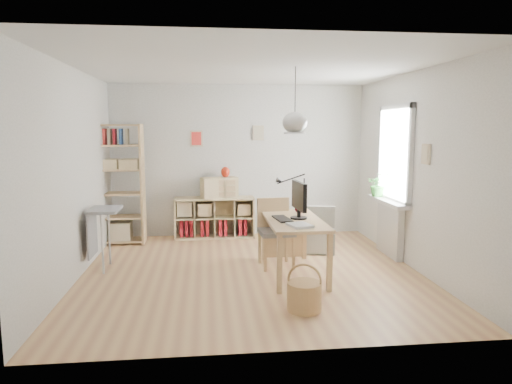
{
  "coord_description": "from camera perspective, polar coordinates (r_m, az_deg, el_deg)",
  "views": [
    {
      "loc": [
        -0.58,
        -5.94,
        1.92
      ],
      "look_at": [
        0.1,
        0.3,
        1.05
      ],
      "focal_mm": 32.0,
      "sensor_mm": 36.0,
      "label": 1
    }
  ],
  "objects": [
    {
      "name": "windowsill",
      "position": [
        7.17,
        16.16,
        -1.17
      ],
      "size": [
        0.22,
        1.2,
        0.06
      ],
      "primitive_type": "cube",
      "color": "silver",
      "rests_on": "radiator"
    },
    {
      "name": "keyboard",
      "position": [
        5.95,
        3.31,
        -3.36
      ],
      "size": [
        0.22,
        0.47,
        0.02
      ],
      "primitive_type": "cube",
      "rotation": [
        0.0,
        0.0,
        0.12
      ],
      "color": "black",
      "rests_on": "desk"
    },
    {
      "name": "side_table",
      "position": [
        6.58,
        -18.93,
        -3.51
      ],
      "size": [
        0.4,
        0.55,
        0.85
      ],
      "color": "gray",
      "rests_on": "ground"
    },
    {
      "name": "ground",
      "position": [
        6.27,
        -0.62,
        -9.94
      ],
      "size": [
        4.5,
        4.5,
        0.0
      ],
      "primitive_type": "plane",
      "color": "tan",
      "rests_on": "ground"
    },
    {
      "name": "tall_bookshelf",
      "position": [
        7.92,
        -16.78,
        1.53
      ],
      "size": [
        0.8,
        0.38,
        2.0
      ],
      "color": "tan",
      "rests_on": "ground"
    },
    {
      "name": "task_lamp",
      "position": [
        6.52,
        4.19,
        0.53
      ],
      "size": [
        0.47,
        0.17,
        0.5
      ],
      "color": "black",
      "rests_on": "desk"
    },
    {
      "name": "monitor",
      "position": [
        5.99,
        5.4,
        -0.76
      ],
      "size": [
        0.22,
        0.56,
        0.49
      ],
      "rotation": [
        0.0,
        0.0,
        0.07
      ],
      "color": "black",
      "rests_on": "desk"
    },
    {
      "name": "storage_chest",
      "position": [
        7.34,
        7.35,
        -5.55
      ],
      "size": [
        0.81,
        0.87,
        0.68
      ],
      "rotation": [
        0.0,
        0.0,
        -0.26
      ],
      "color": "#B9BAB5",
      "rests_on": "ground"
    },
    {
      "name": "window_unit",
      "position": [
        7.13,
        17.02,
        4.57
      ],
      "size": [
        0.07,
        1.16,
        1.46
      ],
      "color": "white",
      "rests_on": "ground"
    },
    {
      "name": "room_shell",
      "position": [
        5.9,
        4.88,
        8.64
      ],
      "size": [
        4.5,
        4.5,
        4.5
      ],
      "color": "white",
      "rests_on": "ground"
    },
    {
      "name": "cube_shelf",
      "position": [
        8.19,
        -5.35,
        -3.56
      ],
      "size": [
        1.4,
        0.38,
        0.72
      ],
      "color": "beige",
      "rests_on": "ground"
    },
    {
      "name": "potted_plant",
      "position": [
        7.45,
        15.06,
        0.91
      ],
      "size": [
        0.41,
        0.38,
        0.38
      ],
      "primitive_type": "imported",
      "rotation": [
        0.0,
        0.0,
        -0.27
      ],
      "color": "#2B702A",
      "rests_on": "windowsill"
    },
    {
      "name": "desk",
      "position": [
        6.04,
        4.73,
        -4.22
      ],
      "size": [
        0.7,
        1.5,
        0.75
      ],
      "color": "tan",
      "rests_on": "ground"
    },
    {
      "name": "radiator",
      "position": [
        7.27,
        16.4,
        -4.51
      ],
      "size": [
        0.1,
        0.8,
        0.8
      ],
      "primitive_type": "cube",
      "color": "silver",
      "rests_on": "ground"
    },
    {
      "name": "paper_tray",
      "position": [
        5.55,
        5.49,
        -4.16
      ],
      "size": [
        0.31,
        0.35,
        0.03
      ],
      "primitive_type": "cube",
      "rotation": [
        0.0,
        0.0,
        0.27
      ],
      "color": "silver",
      "rests_on": "desk"
    },
    {
      "name": "drawer_chest",
      "position": [
        8.05,
        -4.61,
        0.57
      ],
      "size": [
        0.67,
        0.44,
        0.35
      ],
      "primitive_type": "cube",
      "rotation": [
        0.0,
        0.0,
        0.28
      ],
      "color": "beige",
      "rests_on": "cube_shelf"
    },
    {
      "name": "yarn_ball",
      "position": [
        6.42,
        5.43,
        -2.06
      ],
      "size": [
        0.13,
        0.13,
        0.13
      ],
      "primitive_type": "sphere",
      "color": "#540B1E",
      "rests_on": "desk"
    },
    {
      "name": "red_vase",
      "position": [
        8.02,
        -3.85,
        2.5
      ],
      "size": [
        0.16,
        0.16,
        0.19
      ],
      "primitive_type": "ellipsoid",
      "color": "maroon",
      "rests_on": "drawer_chest"
    },
    {
      "name": "chair",
      "position": [
        6.44,
        2.42,
        -4.49
      ],
      "size": [
        0.49,
        0.49,
        0.95
      ],
      "rotation": [
        0.0,
        0.0,
        0.07
      ],
      "color": "gray",
      "rests_on": "ground"
    },
    {
      "name": "wicker_basket",
      "position": [
        5.0,
        6.06,
        -12.68
      ],
      "size": [
        0.37,
        0.37,
        0.51
      ],
      "rotation": [
        0.0,
        0.0,
        -0.41
      ],
      "color": "#A67B4B",
      "rests_on": "ground"
    }
  ]
}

